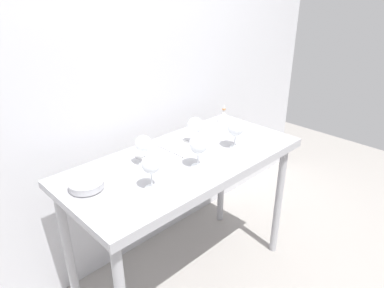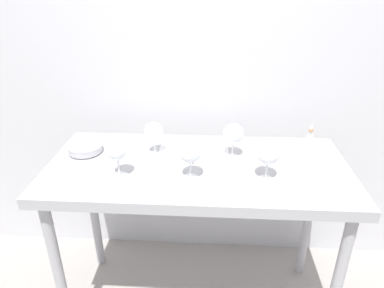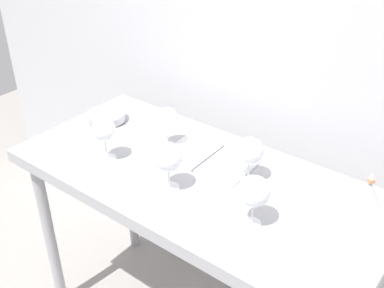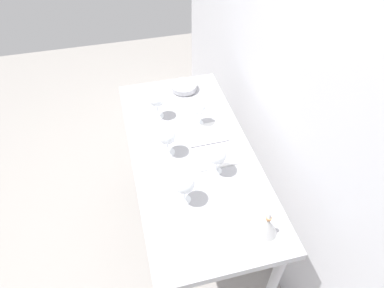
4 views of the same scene
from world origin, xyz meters
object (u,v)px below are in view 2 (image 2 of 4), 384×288
at_px(open_notebook, 194,153).
at_px(tasting_bowl, 85,148).
at_px(wine_glass_far_right, 233,134).
at_px(wine_glass_near_right, 268,154).
at_px(wine_glass_near_left, 117,151).
at_px(wine_glass_far_left, 154,132).
at_px(tasting_sheet_upper, 132,146).
at_px(wine_glass_near_center, 190,153).
at_px(decanter_funnel, 310,140).

xyz_separation_m(open_notebook, tasting_bowl, (-0.54, -0.02, 0.02)).
relative_size(wine_glass_far_right, wine_glass_near_right, 0.97).
bearing_deg(wine_glass_near_left, wine_glass_far_left, 60.74).
xyz_separation_m(wine_glass_near_left, tasting_bowl, (-0.22, 0.22, -0.10)).
bearing_deg(tasting_sheet_upper, wine_glass_near_right, -17.03).
bearing_deg(wine_glass_near_center, open_notebook, 89.52).
distance_m(wine_glass_far_right, wine_glass_near_center, 0.29).
xyz_separation_m(wine_glass_far_right, wine_glass_far_left, (-0.38, 0.00, -0.00)).
relative_size(wine_glass_far_right, wine_glass_far_left, 1.02).
height_order(open_notebook, decanter_funnel, decanter_funnel).
relative_size(wine_glass_far_right, tasting_sheet_upper, 0.83).
distance_m(wine_glass_near_left, wine_glass_far_left, 0.25).
relative_size(wine_glass_near_center, wine_glass_far_left, 1.06).
bearing_deg(tasting_sheet_upper, wine_glass_near_left, -81.82).
bearing_deg(wine_glass_near_right, wine_glass_far_right, 124.53).
relative_size(wine_glass_far_right, decanter_funnel, 1.21).
distance_m(wine_glass_far_right, open_notebook, 0.22).
bearing_deg(decanter_funnel, wine_glass_near_left, -160.14).
height_order(wine_glass_near_left, wine_glass_near_right, wine_glass_near_right).
bearing_deg(wine_glass_far_left, wine_glass_near_right, -21.42).
bearing_deg(wine_glass_near_left, wine_glass_near_center, 0.08).
bearing_deg(wine_glass_near_left, decanter_funnel, 19.86).
distance_m(tasting_sheet_upper, tasting_bowl, 0.23).
bearing_deg(wine_glass_far_right, wine_glass_near_right, -55.47).
xyz_separation_m(wine_glass_far_right, open_notebook, (-0.19, 0.02, -0.12)).
distance_m(wine_glass_near_center, tasting_sheet_upper, 0.45).
relative_size(wine_glass_near_center, tasting_sheet_upper, 0.87).
height_order(wine_glass_far_left, tasting_sheet_upper, wine_glass_far_left).
bearing_deg(tasting_sheet_upper, wine_glass_far_right, -2.87).
bearing_deg(wine_glass_near_left, wine_glass_far_right, 22.95).
distance_m(wine_glass_near_center, wine_glass_near_left, 0.31).
height_order(wine_glass_near_center, decanter_funnel, wine_glass_near_center).
relative_size(wine_glass_near_left, tasting_sheet_upper, 0.85).
height_order(wine_glass_far_right, wine_glass_near_right, wine_glass_near_right).
bearing_deg(wine_glass_far_left, open_notebook, 5.29).
bearing_deg(tasting_sheet_upper, decanter_funnel, 8.17).
relative_size(wine_glass_far_left, decanter_funnel, 1.18).
bearing_deg(open_notebook, wine_glass_far_right, -7.62).
height_order(wine_glass_near_right, decanter_funnel, wine_glass_near_right).
relative_size(wine_glass_near_right, tasting_bowl, 1.06).
bearing_deg(wine_glass_near_right, open_notebook, 145.88).
bearing_deg(tasting_bowl, tasting_sheet_upper, 20.93).
height_order(wine_glass_near_left, tasting_bowl, wine_glass_near_left).
distance_m(open_notebook, tasting_sheet_upper, 0.33).
distance_m(tasting_sheet_upper, decanter_funnel, 0.90).
xyz_separation_m(wine_glass_near_center, open_notebook, (0.00, 0.23, -0.12)).
bearing_deg(wine_glass_far_left, wine_glass_near_left, -119.26).
distance_m(wine_glass_far_right, wine_glass_far_left, 0.38).
bearing_deg(tasting_sheet_upper, tasting_bowl, -152.44).
bearing_deg(wine_glass_near_center, wine_glass_far_left, 131.09).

